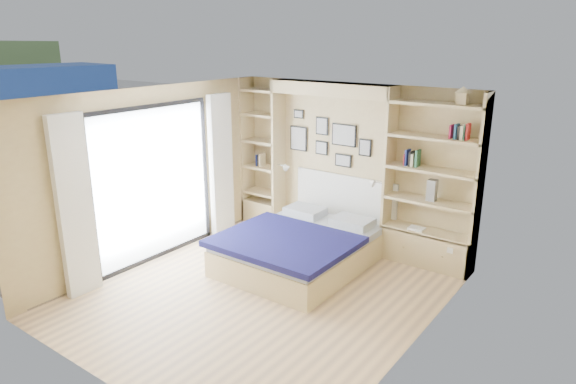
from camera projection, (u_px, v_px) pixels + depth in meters
The scene contains 9 objects.
ground at pixel (262, 294), 6.56m from camera, with size 4.50×4.50×0.00m, color #D9B37E.
room_shell at pixel (305, 182), 7.64m from camera, with size 4.50×4.50×4.50m.
bed at pixel (300, 247), 7.30m from camera, with size 1.79×2.36×1.07m.
photo_gallery at pixel (327, 139), 8.06m from camera, with size 1.48×0.02×0.82m.
reading_lamps at pixel (327, 174), 7.95m from camera, with size 1.92×0.12×0.15m.
shelf_decor at pixel (416, 148), 7.05m from camera, with size 3.51×0.23×2.03m.
deck at pixel (95, 233), 8.59m from camera, with size 3.20×4.00×0.05m, color brown.
deck_chair at pixel (108, 223), 8.04m from camera, with size 0.46×0.75×0.74m.
shipping_container at pixel (18, 106), 15.45m from camera, with size 2.19×5.48×2.28m, color navy.
Camera 1 is at (3.74, -4.57, 3.16)m, focal length 32.00 mm.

